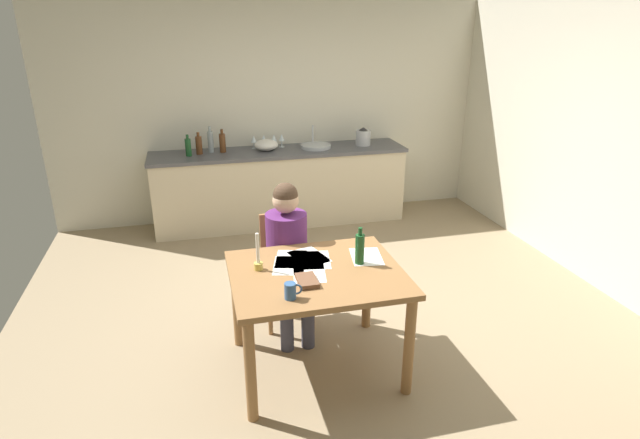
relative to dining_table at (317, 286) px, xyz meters
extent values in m
cube|color=#937F60|center=(0.26, 0.63, -0.67)|extent=(5.20, 5.20, 0.04)
cube|color=beige|center=(0.26, 3.23, 0.65)|extent=(5.20, 0.12, 2.60)
cube|color=beige|center=(2.86, 0.63, 0.65)|extent=(0.12, 5.20, 2.60)
cube|color=beige|center=(0.26, 2.87, -0.22)|extent=(2.94, 0.60, 0.86)
cube|color=#4C4C51|center=(0.26, 2.87, 0.23)|extent=(2.98, 0.64, 0.04)
cube|color=olive|center=(0.00, 0.00, 0.09)|extent=(1.14, 0.95, 0.04)
cylinder|color=olive|center=(-0.51, -0.41, -0.29)|extent=(0.07, 0.07, 0.72)
cylinder|color=olive|center=(0.51, -0.41, -0.29)|extent=(0.07, 0.07, 0.72)
cylinder|color=olive|center=(-0.51, 0.41, -0.29)|extent=(0.07, 0.07, 0.72)
cylinder|color=olive|center=(0.51, 0.41, -0.29)|extent=(0.07, 0.07, 0.72)
cube|color=olive|center=(-0.09, 0.65, -0.17)|extent=(0.40, 0.40, 0.04)
cube|color=olive|center=(-0.09, 0.84, 0.04)|extent=(0.36, 0.03, 0.40)
cylinder|color=olive|center=(-0.26, 0.48, -0.42)|extent=(0.04, 0.04, 0.46)
cylinder|color=olive|center=(0.08, 0.48, -0.42)|extent=(0.04, 0.04, 0.46)
cylinder|color=olive|center=(-0.26, 0.82, -0.42)|extent=(0.04, 0.04, 0.46)
cylinder|color=olive|center=(0.08, 0.82, -0.42)|extent=(0.04, 0.04, 0.46)
cylinder|color=#592666|center=(-0.09, 0.63, 0.05)|extent=(0.32, 0.32, 0.50)
sphere|color=#D8AD8C|center=(-0.09, 0.63, 0.41)|extent=(0.20, 0.20, 0.20)
sphere|color=#473323|center=(-0.09, 0.63, 0.45)|extent=(0.19, 0.19, 0.19)
cylinder|color=#383847|center=(-0.17, 0.44, -0.20)|extent=(0.13, 0.38, 0.13)
cylinder|color=#383847|center=(-0.17, 0.25, -0.42)|extent=(0.10, 0.10, 0.45)
cylinder|color=#383847|center=(-0.01, 0.44, -0.20)|extent=(0.13, 0.38, 0.13)
cylinder|color=#383847|center=(-0.01, 0.25, -0.42)|extent=(0.10, 0.10, 0.45)
cylinder|color=#33598C|center=(-0.24, -0.31, 0.16)|extent=(0.07, 0.07, 0.10)
torus|color=#33598C|center=(-0.20, -0.31, 0.17)|extent=(0.07, 0.01, 0.07)
cylinder|color=gold|center=(-0.37, 0.12, 0.14)|extent=(0.06, 0.06, 0.05)
cylinder|color=white|center=(-0.37, 0.12, 0.27)|extent=(0.02, 0.02, 0.21)
cube|color=brown|center=(-0.10, -0.14, 0.13)|extent=(0.12, 0.19, 0.03)
cube|color=white|center=(-0.05, -0.01, 0.11)|extent=(0.26, 0.33, 0.00)
cube|color=white|center=(0.00, 0.23, 0.11)|extent=(0.29, 0.34, 0.00)
cube|color=white|center=(0.40, 0.14, 0.11)|extent=(0.26, 0.33, 0.00)
cube|color=white|center=(0.03, 0.17, 0.11)|extent=(0.26, 0.33, 0.00)
cube|color=white|center=(-0.13, 0.23, 0.11)|extent=(0.28, 0.34, 0.00)
cube|color=white|center=(-0.16, 0.13, 0.11)|extent=(0.28, 0.34, 0.00)
cylinder|color=#194C23|center=(0.31, 0.05, 0.22)|extent=(0.06, 0.06, 0.21)
cylinder|color=#194C23|center=(0.31, 0.05, 0.35)|extent=(0.03, 0.03, 0.05)
cylinder|color=#B2B7BC|center=(0.70, 2.87, 0.27)|extent=(0.36, 0.36, 0.04)
cylinder|color=silver|center=(0.70, 3.03, 0.37)|extent=(0.02, 0.02, 0.24)
cylinder|color=#194C23|center=(-0.77, 2.84, 0.35)|extent=(0.07, 0.07, 0.19)
cylinder|color=#194C23|center=(-0.77, 2.84, 0.47)|extent=(0.03, 0.03, 0.05)
cylinder|color=#593319|center=(-0.66, 2.90, 0.35)|extent=(0.07, 0.07, 0.20)
cylinder|color=#593319|center=(-0.66, 2.90, 0.48)|extent=(0.03, 0.03, 0.05)
cylinder|color=#8C999E|center=(-0.52, 2.96, 0.37)|extent=(0.06, 0.06, 0.24)
cylinder|color=#8C999E|center=(-0.52, 2.96, 0.52)|extent=(0.03, 0.03, 0.06)
cylinder|color=#593319|center=(-0.39, 2.92, 0.36)|extent=(0.07, 0.07, 0.21)
cylinder|color=#593319|center=(-0.39, 2.92, 0.49)|extent=(0.03, 0.03, 0.05)
ellipsoid|color=white|center=(0.11, 2.90, 0.31)|extent=(0.28, 0.28, 0.12)
cylinder|color=#B7BABF|center=(1.29, 2.87, 0.34)|extent=(0.18, 0.18, 0.18)
cone|color=#262628|center=(1.29, 2.87, 0.45)|extent=(0.11, 0.11, 0.04)
cylinder|color=silver|center=(0.31, 3.02, 0.25)|extent=(0.06, 0.06, 0.00)
cylinder|color=silver|center=(0.31, 3.02, 0.29)|extent=(0.01, 0.01, 0.07)
cone|color=silver|center=(0.31, 3.02, 0.37)|extent=(0.07, 0.07, 0.08)
cylinder|color=silver|center=(0.22, 3.02, 0.25)|extent=(0.06, 0.06, 0.00)
cylinder|color=silver|center=(0.22, 3.02, 0.29)|extent=(0.01, 0.01, 0.07)
cone|color=silver|center=(0.22, 3.02, 0.37)|extent=(0.07, 0.07, 0.08)
cylinder|color=silver|center=(0.10, 3.02, 0.25)|extent=(0.06, 0.06, 0.00)
cylinder|color=silver|center=(0.10, 3.02, 0.29)|extent=(0.01, 0.01, 0.07)
cone|color=silver|center=(0.10, 3.02, 0.37)|extent=(0.07, 0.07, 0.08)
cylinder|color=silver|center=(-0.02, 3.02, 0.25)|extent=(0.06, 0.06, 0.00)
cylinder|color=silver|center=(-0.02, 3.02, 0.29)|extent=(0.01, 0.01, 0.07)
cone|color=silver|center=(-0.02, 3.02, 0.37)|extent=(0.07, 0.07, 0.08)
camera|label=1|loc=(-0.73, -3.00, 1.69)|focal=29.03mm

